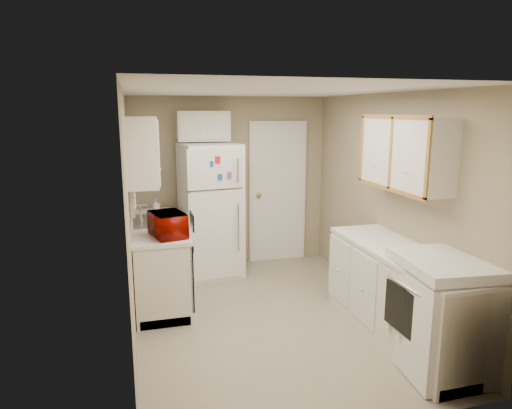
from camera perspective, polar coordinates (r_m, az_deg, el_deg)
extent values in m
plane|color=#ABA38A|center=(5.14, 1.51, -13.78)|extent=(3.80, 3.80, 0.00)
plane|color=white|center=(4.64, 1.67, 14.03)|extent=(3.80, 3.80, 0.00)
plane|color=tan|center=(4.55, -15.54, -1.56)|extent=(3.80, 3.80, 0.00)
plane|color=tan|center=(5.32, 16.19, 0.27)|extent=(3.80, 3.80, 0.00)
plane|color=tan|center=(6.56, -3.21, 2.83)|extent=(2.80, 2.80, 0.00)
plane|color=tan|center=(3.05, 12.05, -7.98)|extent=(2.80, 2.80, 0.00)
cube|color=silver|center=(5.63, -12.05, -6.79)|extent=(0.60, 1.80, 0.90)
cube|color=black|center=(5.07, -8.35, -8.26)|extent=(0.03, 0.58, 0.72)
cube|color=gray|center=(5.66, -12.31, -2.38)|extent=(0.54, 0.74, 0.16)
imported|color=#7C0700|center=(4.90, -10.93, -2.22)|extent=(0.51, 0.36, 0.31)
imported|color=white|center=(6.12, -12.42, 0.03)|extent=(0.10, 0.10, 0.17)
cube|color=silver|center=(5.52, -15.35, 4.94)|extent=(0.10, 0.98, 1.08)
cube|color=silver|center=(4.68, -14.10, 6.31)|extent=(0.30, 0.45, 0.70)
cube|color=white|center=(6.17, -5.71, -0.68)|extent=(0.82, 0.80, 1.79)
cube|color=silver|center=(6.26, -6.64, 9.71)|extent=(0.70, 0.30, 0.40)
cube|color=white|center=(6.73, 2.72, 1.51)|extent=(0.86, 0.06, 2.08)
cube|color=silver|center=(4.72, 17.59, -10.76)|extent=(0.60, 2.00, 0.90)
cube|color=white|center=(4.30, 22.10, -12.56)|extent=(0.76, 0.90, 1.01)
cube|color=silver|center=(4.73, 18.18, 6.14)|extent=(0.30, 1.20, 0.70)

